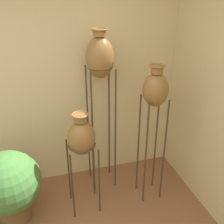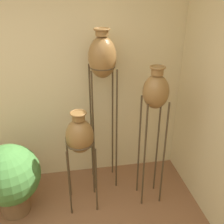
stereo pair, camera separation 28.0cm
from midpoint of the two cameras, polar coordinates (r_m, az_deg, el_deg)
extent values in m
cube|color=beige|center=(3.18, -22.89, 5.64)|extent=(7.90, 0.06, 2.70)
cylinder|color=#473823|center=(3.03, -6.86, -5.50)|extent=(0.02, 0.02, 1.55)
cylinder|color=#473823|center=(3.07, -1.87, -4.80)|extent=(0.02, 0.02, 1.55)
cylinder|color=#473823|center=(3.26, -7.69, -3.12)|extent=(0.02, 0.02, 1.55)
cylinder|color=#473823|center=(3.30, -3.06, -2.50)|extent=(0.02, 0.02, 1.55)
torus|color=#473823|center=(2.86, -5.45, 9.68)|extent=(0.28, 0.28, 0.02)
ellipsoid|color=olive|center=(2.83, -5.54, 11.63)|extent=(0.30, 0.30, 0.45)
cylinder|color=olive|center=(2.78, -5.77, 16.78)|extent=(0.14, 0.14, 0.07)
torus|color=olive|center=(2.78, -5.80, 17.47)|extent=(0.18, 0.18, 0.02)
cylinder|color=#473823|center=(2.92, 4.61, -9.68)|extent=(0.02, 0.02, 1.29)
cylinder|color=#473823|center=(2.99, 8.63, -8.92)|extent=(0.02, 0.02, 1.29)
cylinder|color=#473823|center=(3.09, 3.17, -7.41)|extent=(0.02, 0.02, 1.29)
cylinder|color=#473823|center=(3.16, 6.98, -6.75)|extent=(0.02, 0.02, 1.29)
torus|color=#473823|center=(2.73, 6.45, 3.18)|extent=(0.23, 0.23, 0.02)
ellipsoid|color=olive|center=(2.70, 6.53, 4.74)|extent=(0.27, 0.27, 0.36)
cylinder|color=olive|center=(2.63, 6.77, 9.12)|extent=(0.12, 0.12, 0.08)
torus|color=olive|center=(2.62, 6.81, 9.92)|extent=(0.16, 0.16, 0.02)
cylinder|color=#473823|center=(2.92, -11.43, -15.90)|extent=(0.02, 0.02, 0.84)
cylinder|color=#473823|center=(2.94, -5.61, -15.07)|extent=(0.02, 0.02, 0.84)
cylinder|color=#473823|center=(3.15, -11.99, -12.47)|extent=(0.02, 0.02, 0.84)
cylinder|color=#473823|center=(3.17, -6.66, -11.74)|extent=(0.02, 0.02, 0.84)
torus|color=#473823|center=(2.80, -9.51, -7.12)|extent=(0.30, 0.30, 0.02)
ellipsoid|color=olive|center=(2.75, -9.64, -5.62)|extent=(0.30, 0.30, 0.38)
cylinder|color=olive|center=(2.64, -10.00, -1.39)|extent=(0.13, 0.13, 0.08)
torus|color=olive|center=(2.62, -10.06, -0.66)|extent=(0.17, 0.17, 0.02)
cylinder|color=brown|center=(3.27, -22.81, -19.06)|extent=(0.32, 0.32, 0.27)
torus|color=brown|center=(3.19, -23.23, -17.32)|extent=(0.35, 0.35, 0.02)
sphere|color=#47843D|center=(3.03, -24.06, -13.86)|extent=(0.66, 0.66, 0.66)
camera|label=1|loc=(0.14, -92.86, -1.38)|focal=42.00mm
camera|label=2|loc=(0.14, 87.14, 1.38)|focal=42.00mm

